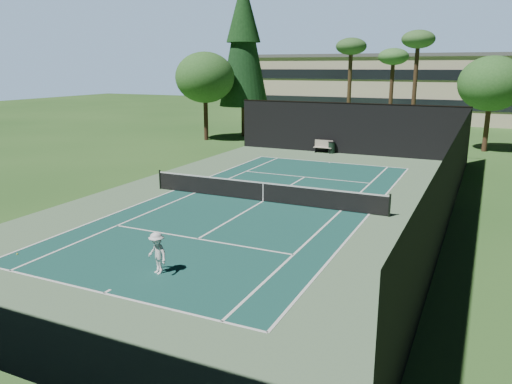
% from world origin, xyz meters
% --- Properties ---
extents(ground, '(160.00, 160.00, 0.00)m').
position_xyz_m(ground, '(0.00, 0.00, 0.00)').
color(ground, '#2C5921').
rests_on(ground, ground).
extents(apron_slab, '(18.00, 32.00, 0.01)m').
position_xyz_m(apron_slab, '(0.00, 0.00, 0.01)').
color(apron_slab, '#5A7E58').
rests_on(apron_slab, ground).
extents(court_surface, '(10.97, 23.77, 0.01)m').
position_xyz_m(court_surface, '(0.00, 0.00, 0.01)').
color(court_surface, '#174C43').
rests_on(court_surface, ground).
extents(court_lines, '(11.07, 23.87, 0.01)m').
position_xyz_m(court_lines, '(0.00, 0.00, 0.02)').
color(court_lines, white).
rests_on(court_lines, ground).
extents(tennis_net, '(12.90, 0.10, 1.10)m').
position_xyz_m(tennis_net, '(0.00, 0.00, 0.56)').
color(tennis_net, black).
rests_on(tennis_net, ground).
extents(fence, '(18.04, 32.05, 4.03)m').
position_xyz_m(fence, '(0.00, 0.06, 2.01)').
color(fence, black).
rests_on(fence, ground).
extents(player, '(1.07, 0.84, 1.45)m').
position_xyz_m(player, '(0.57, -9.88, 0.72)').
color(player, white).
rests_on(player, ground).
extents(tennis_ball_a, '(0.07, 0.07, 0.07)m').
position_xyz_m(tennis_ball_a, '(-5.17, -10.69, 0.03)').
color(tennis_ball_a, yellow).
rests_on(tennis_ball_a, ground).
extents(tennis_ball_b, '(0.06, 0.06, 0.06)m').
position_xyz_m(tennis_ball_b, '(-2.23, 0.92, 0.03)').
color(tennis_ball_b, '#CFDC32').
rests_on(tennis_ball_b, ground).
extents(tennis_ball_c, '(0.06, 0.06, 0.06)m').
position_xyz_m(tennis_ball_c, '(3.40, 3.48, 0.03)').
color(tennis_ball_c, yellow).
rests_on(tennis_ball_c, ground).
extents(tennis_ball_d, '(0.07, 0.07, 0.07)m').
position_xyz_m(tennis_ball_d, '(-5.77, 5.85, 0.03)').
color(tennis_ball_d, '#B9D12F').
rests_on(tennis_ball_d, ground).
extents(park_bench, '(1.50, 0.45, 1.02)m').
position_xyz_m(park_bench, '(-1.74, 15.68, 0.55)').
color(park_bench, beige).
rests_on(park_bench, ground).
extents(trash_bin, '(0.56, 0.56, 0.95)m').
position_xyz_m(trash_bin, '(-1.07, 15.72, 0.48)').
color(trash_bin, black).
rests_on(trash_bin, ground).
extents(pine_tree, '(4.80, 4.80, 15.00)m').
position_xyz_m(pine_tree, '(-12.00, 22.00, 9.55)').
color(pine_tree, '#4B3620').
rests_on(pine_tree, ground).
extents(palm_a, '(2.80, 2.80, 9.32)m').
position_xyz_m(palm_a, '(-2.00, 24.00, 8.19)').
color(palm_a, '#47351E').
rests_on(palm_a, ground).
extents(palm_b, '(2.80, 2.80, 8.42)m').
position_xyz_m(palm_b, '(1.50, 26.00, 7.36)').
color(palm_b, '#442F1D').
rests_on(palm_b, ground).
extents(palm_c, '(2.80, 2.80, 9.77)m').
position_xyz_m(palm_c, '(4.00, 23.00, 8.60)').
color(palm_c, '#452F1D').
rests_on(palm_c, ground).
extents(decid_tree_a, '(5.12, 5.12, 7.62)m').
position_xyz_m(decid_tree_a, '(10.00, 22.00, 5.42)').
color(decid_tree_a, '#4E3221').
rests_on(decid_tree_a, ground).
extents(decid_tree_c, '(5.44, 5.44, 8.09)m').
position_xyz_m(decid_tree_c, '(-14.00, 18.00, 5.76)').
color(decid_tree_c, '#40281B').
rests_on(decid_tree_c, ground).
extents(campus_building, '(40.50, 12.50, 8.30)m').
position_xyz_m(campus_building, '(0.00, 45.98, 4.21)').
color(campus_building, beige).
rests_on(campus_building, ground).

